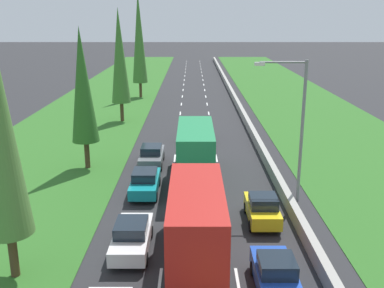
% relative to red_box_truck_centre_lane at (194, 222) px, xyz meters
% --- Properties ---
extents(ground_plane, '(300.00, 300.00, 0.00)m').
position_rel_red_box_truck_centre_lane_xyz_m(ground_plane, '(0.11, 43.53, -2.18)').
color(ground_plane, '#28282B').
rests_on(ground_plane, ground).
extents(grass_verge_left, '(14.00, 140.00, 0.04)m').
position_rel_red_box_truck_centre_lane_xyz_m(grass_verge_left, '(-12.54, 43.53, -2.16)').
color(grass_verge_left, '#2D6623').
rests_on(grass_verge_left, ground).
extents(grass_verge_right, '(14.00, 140.00, 0.04)m').
position_rel_red_box_truck_centre_lane_xyz_m(grass_verge_right, '(14.46, 43.53, -2.16)').
color(grass_verge_right, '#2D6623').
rests_on(grass_verge_right, ground).
extents(median_barrier, '(0.44, 120.00, 0.85)m').
position_rel_red_box_truck_centre_lane_xyz_m(median_barrier, '(5.81, 43.53, -1.76)').
color(median_barrier, '#9E9B93').
rests_on(median_barrier, ground).
extents(lane_markings, '(3.64, 116.00, 0.01)m').
position_rel_red_box_truck_centre_lane_xyz_m(lane_markings, '(0.11, 43.53, -2.18)').
color(lane_markings, white).
rests_on(lane_markings, ground).
extents(red_box_truck_centre_lane, '(2.46, 9.40, 4.18)m').
position_rel_red_box_truck_centre_lane_xyz_m(red_box_truck_centre_lane, '(0.00, 0.00, 0.00)').
color(red_box_truck_centre_lane, black).
rests_on(red_box_truck_centre_lane, ground).
extents(white_sedan_left_lane_second, '(1.82, 4.50, 1.64)m').
position_rel_red_box_truck_centre_lane_xyz_m(white_sedan_left_lane_second, '(-3.23, 1.20, -1.37)').
color(white_sedan_left_lane_second, white).
rests_on(white_sedan_left_lane_second, ground).
extents(blue_hatchback_right_lane, '(1.74, 3.90, 1.72)m').
position_rel_red_box_truck_centre_lane_xyz_m(blue_hatchback_right_lane, '(3.37, -2.28, -1.35)').
color(blue_hatchback_right_lane, '#1E47B7').
rests_on(blue_hatchback_right_lane, ground).
extents(green_box_truck_centre_lane, '(2.46, 9.40, 4.18)m').
position_rel_red_box_truck_centre_lane_xyz_m(green_box_truck_centre_lane, '(0.04, 11.31, 0.00)').
color(green_box_truck_centre_lane, black).
rests_on(green_box_truck_centre_lane, ground).
extents(teal_sedan_left_lane, '(1.82, 4.50, 1.64)m').
position_rel_red_box_truck_centre_lane_xyz_m(teal_sedan_left_lane, '(-3.34, 8.87, -1.37)').
color(teal_sedan_left_lane, teal).
rests_on(teal_sedan_left_lane, ground).
extents(black_sedan_centre_lane, '(1.82, 4.50, 1.64)m').
position_rel_red_box_truck_centre_lane_xyz_m(black_sedan_centre_lane, '(0.29, 21.92, -1.37)').
color(black_sedan_centre_lane, black).
rests_on(black_sedan_centre_lane, ground).
extents(grey_sedan_left_lane, '(1.82, 4.50, 1.64)m').
position_rel_red_box_truck_centre_lane_xyz_m(grey_sedan_left_lane, '(-3.41, 14.76, -1.37)').
color(grey_sedan_left_lane, slate).
rests_on(grey_sedan_left_lane, ground).
extents(yellow_hatchback_right_lane, '(1.74, 3.90, 1.72)m').
position_rel_red_box_truck_centre_lane_xyz_m(yellow_hatchback_right_lane, '(3.84, 4.47, -1.35)').
color(yellow_hatchback_right_lane, yellow).
rests_on(yellow_hatchback_right_lane, ground).
extents(poplar_tree_second, '(2.07, 2.07, 10.85)m').
position_rel_red_box_truck_centre_lane_xyz_m(poplar_tree_second, '(-8.39, 14.06, 4.29)').
color(poplar_tree_second, '#4C3823').
rests_on(poplar_tree_second, ground).
extents(poplar_tree_third, '(2.11, 2.11, 12.46)m').
position_rel_red_box_truck_centre_lane_xyz_m(poplar_tree_third, '(-8.11, 30.25, 5.10)').
color(poplar_tree_third, '#4C3823').
rests_on(poplar_tree_third, ground).
extents(poplar_tree_fourth, '(2.17, 2.17, 14.96)m').
position_rel_red_box_truck_centre_lane_xyz_m(poplar_tree_fourth, '(-7.75, 45.93, 6.35)').
color(poplar_tree_fourth, '#4C3823').
rests_on(poplar_tree_fourth, ground).
extents(street_light_mast, '(3.20, 0.28, 9.00)m').
position_rel_red_box_truck_centre_lane_xyz_m(street_light_mast, '(6.27, 7.62, 3.05)').
color(street_light_mast, gray).
rests_on(street_light_mast, ground).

